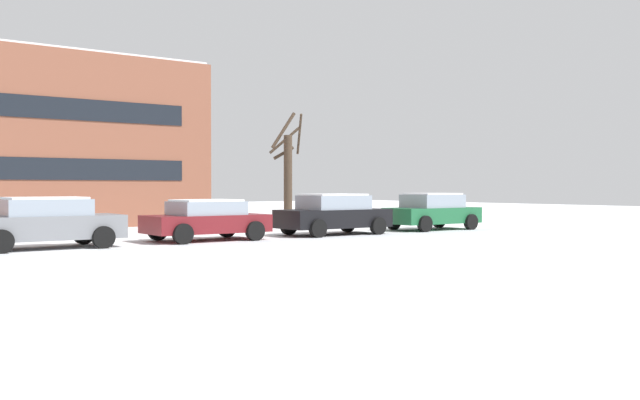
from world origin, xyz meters
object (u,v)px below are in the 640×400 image
at_px(parked_car_maroon, 206,219).
at_px(parked_car_green, 432,211).
at_px(parked_car_black, 334,214).
at_px(parked_car_gray, 45,222).

bearing_deg(parked_car_maroon, parked_car_green, -1.33).
relative_size(parked_car_black, parked_car_green, 1.05).
xyz_separation_m(parked_car_black, parked_car_green, (5.08, -0.02, -0.00)).
distance_m(parked_car_maroon, parked_car_black, 5.09).
distance_m(parked_car_gray, parked_car_green, 15.24).
distance_m(parked_car_maroon, parked_car_green, 10.16).
height_order(parked_car_gray, parked_car_black, parked_car_black).
bearing_deg(parked_car_maroon, parked_car_black, -2.44).
height_order(parked_car_maroon, parked_car_green, parked_car_green).
relative_size(parked_car_maroon, parked_car_green, 0.98).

